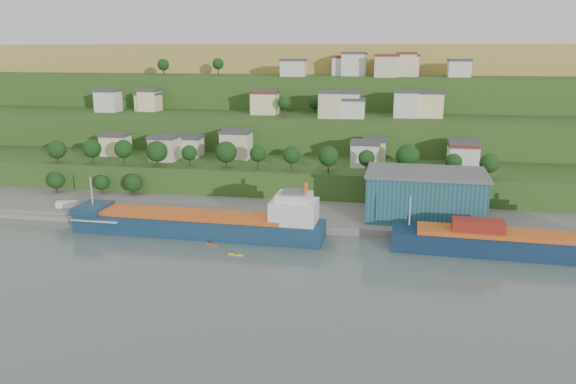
% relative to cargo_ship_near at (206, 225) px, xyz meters
% --- Properties ---
extents(ground, '(500.00, 500.00, 0.00)m').
position_rel_cargo_ship_near_xyz_m(ground, '(5.51, -9.49, -2.64)').
color(ground, '#4C5D58').
rests_on(ground, ground).
extents(quay, '(220.00, 26.00, 4.00)m').
position_rel_cargo_ship_near_xyz_m(quay, '(25.51, 18.51, -2.64)').
color(quay, slate).
rests_on(quay, ground).
extents(pebble_beach, '(40.00, 18.00, 2.40)m').
position_rel_cargo_ship_near_xyz_m(pebble_beach, '(-49.49, 12.51, -2.64)').
color(pebble_beach, slate).
rests_on(pebble_beach, ground).
extents(hillside, '(360.00, 210.92, 96.00)m').
position_rel_cargo_ship_near_xyz_m(hillside, '(5.55, 159.21, -2.56)').
color(hillside, '#284719').
rests_on(hillside, ground).
extents(cargo_ship_near, '(64.66, 11.73, 16.56)m').
position_rel_cargo_ship_near_xyz_m(cargo_ship_near, '(0.00, 0.00, 0.00)').
color(cargo_ship_near, '#132E47').
rests_on(cargo_ship_near, ground).
extents(cargo_ship_far, '(58.26, 12.16, 15.73)m').
position_rel_cargo_ship_near_xyz_m(cargo_ship_far, '(77.60, -1.01, -0.16)').
color(cargo_ship_far, '#0D223C').
rests_on(cargo_ship_far, ground).
extents(warehouse, '(31.52, 19.86, 12.80)m').
position_rel_cargo_ship_near_xyz_m(warehouse, '(54.75, 18.22, 5.79)').
color(warehouse, '#1C4354').
rests_on(warehouse, quay).
extents(caravan, '(5.91, 3.32, 2.60)m').
position_rel_cargo_ship_near_xyz_m(caravan, '(-44.88, 10.61, -0.14)').
color(caravan, silver).
rests_on(caravan, pebble_beach).
extents(dinghy, '(3.68, 1.42, 0.73)m').
position_rel_cargo_ship_near_xyz_m(dinghy, '(-35.41, 11.24, -1.08)').
color(dinghy, silver).
rests_on(dinghy, pebble_beach).
extents(kayak_orange, '(3.00, 0.90, 0.74)m').
position_rel_cargo_ship_near_xyz_m(kayak_orange, '(3.89, -7.03, -2.43)').
color(kayak_orange, '#E65114').
rests_on(kayak_orange, ground).
extents(kayak_yellow, '(3.66, 1.04, 0.90)m').
position_rel_cargo_ship_near_xyz_m(kayak_yellow, '(11.45, -12.82, -2.38)').
color(kayak_yellow, yellow).
rests_on(kayak_yellow, ground).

